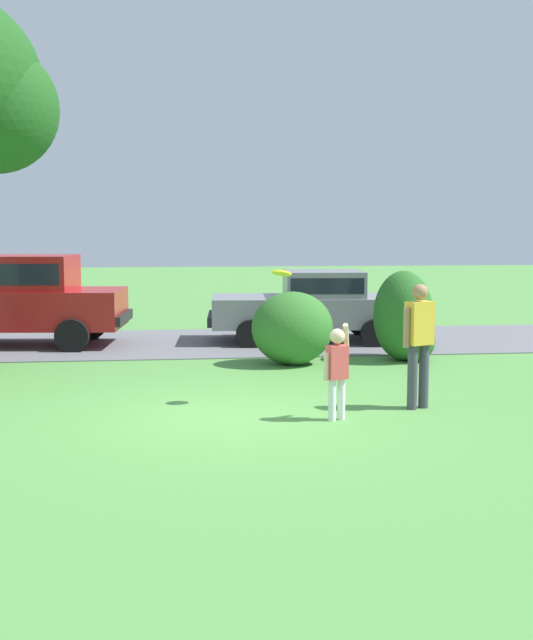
% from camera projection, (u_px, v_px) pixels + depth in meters
% --- Properties ---
extents(ground_plane, '(80.00, 80.00, 0.00)m').
position_uv_depth(ground_plane, '(229.00, 417.00, 10.78)').
color(ground_plane, '#518E42').
extents(driveway_strip, '(28.00, 4.40, 0.02)m').
position_uv_depth(driveway_strip, '(207.00, 342.00, 17.63)').
color(driveway_strip, slate).
rests_on(driveway_strip, ground).
extents(shrub_centre_left, '(1.50, 1.25, 1.34)m').
position_uv_depth(shrub_centre_left, '(293.00, 331.00, 14.81)').
color(shrub_centre_left, '#33702B').
rests_on(shrub_centre_left, ground).
extents(shrub_centre, '(1.14, 1.29, 1.70)m').
position_uv_depth(shrub_centre, '(405.00, 320.00, 15.26)').
color(shrub_centre, '#286023').
rests_on(shrub_centre, ground).
extents(parked_sedan, '(4.51, 2.32, 1.56)m').
position_uv_depth(parked_sedan, '(313.00, 303.00, 17.74)').
color(parked_sedan, gray).
rests_on(parked_sedan, ground).
extents(parked_suv, '(4.84, 2.42, 1.92)m').
position_uv_depth(parked_suv, '(15.00, 295.00, 17.05)').
color(parked_suv, maroon).
rests_on(parked_suv, ground).
extents(child_thrower, '(0.40, 0.35, 1.29)m').
position_uv_depth(child_thrower, '(337.00, 366.00, 10.54)').
color(child_thrower, white).
rests_on(child_thrower, ground).
extents(frisbee, '(0.29, 0.28, 0.14)m').
position_uv_depth(frisbee, '(282.00, 273.00, 11.37)').
color(frisbee, yellow).
extents(adult_onlooker, '(0.50, 0.34, 1.74)m').
position_uv_depth(adult_onlooker, '(419.00, 339.00, 11.19)').
color(adult_onlooker, '#3F3F4C').
rests_on(adult_onlooker, ground).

